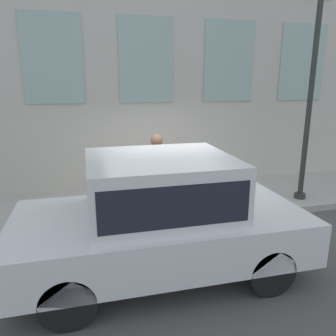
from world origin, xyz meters
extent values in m
plane|color=#514F4C|center=(0.00, 0.00, 0.00)|extent=(80.00, 80.00, 0.00)
cube|color=#B2ADA3|center=(1.24, 0.00, 0.08)|extent=(2.47, 60.00, 0.15)
cube|color=beige|center=(2.62, 0.00, 3.96)|extent=(0.30, 40.00, 7.91)
cube|color=#9EBCB2|center=(2.45, -4.42, 3.39)|extent=(0.03, 1.37, 2.05)
cube|color=#9EBCB2|center=(2.45, -2.21, 3.39)|extent=(0.03, 1.37, 2.05)
cube|color=#9EBCB2|center=(2.45, 0.00, 3.39)|extent=(0.03, 1.37, 2.05)
cube|color=#9EBCB2|center=(2.45, 2.21, 3.39)|extent=(0.03, 1.37, 2.05)
cylinder|color=red|center=(0.52, -0.31, 0.17)|extent=(0.35, 0.35, 0.04)
cylinder|color=red|center=(0.52, -0.31, 0.44)|extent=(0.26, 0.26, 0.58)
sphere|color=maroon|center=(0.52, -0.31, 0.73)|extent=(0.27, 0.27, 0.27)
cylinder|color=black|center=(0.52, -0.31, 0.81)|extent=(0.09, 0.09, 0.11)
cylinder|color=red|center=(0.52, -0.49, 0.51)|extent=(0.09, 0.10, 0.09)
cylinder|color=red|center=(0.52, -0.13, 0.51)|extent=(0.09, 0.10, 0.09)
cylinder|color=#998466|center=(0.70, 0.12, 0.55)|extent=(0.11, 0.11, 0.79)
cylinder|color=#998466|center=(0.87, 0.12, 0.55)|extent=(0.11, 0.11, 0.79)
cube|color=red|center=(0.79, 0.12, 1.24)|extent=(0.21, 0.15, 0.59)
cylinder|color=red|center=(0.63, 0.12, 1.25)|extent=(0.09, 0.09, 0.56)
cylinder|color=red|center=(0.94, 0.12, 1.25)|extent=(0.09, 0.09, 0.56)
sphere|color=#8C6647|center=(0.79, 0.12, 1.66)|extent=(0.26, 0.26, 0.26)
cylinder|color=black|center=(-2.39, 1.90, 0.34)|extent=(0.24, 0.68, 0.68)
cylinder|color=black|center=(-0.55, 1.90, 0.34)|extent=(0.24, 0.68, 0.68)
cylinder|color=black|center=(-2.39, -0.77, 0.34)|extent=(0.24, 0.68, 0.68)
cylinder|color=black|center=(-0.55, -0.77, 0.34)|extent=(0.24, 0.68, 0.68)
cube|color=white|center=(-1.47, 0.56, 0.66)|extent=(2.08, 4.31, 0.64)
cube|color=white|center=(-1.47, 0.56, 1.41)|extent=(1.83, 2.07, 0.85)
cube|color=#1E232D|center=(-1.47, 0.56, 1.41)|extent=(1.84, 1.90, 0.54)
cylinder|color=#2D332D|center=(0.53, -3.34, 0.21)|extent=(0.26, 0.26, 0.12)
cylinder|color=#2D332D|center=(0.53, -3.34, 2.91)|extent=(0.12, 0.12, 5.51)
camera|label=1|loc=(-5.93, 1.56, 2.86)|focal=35.00mm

